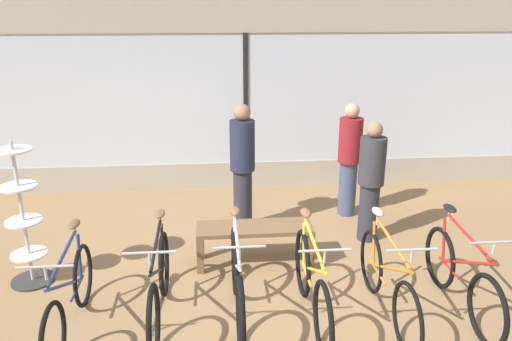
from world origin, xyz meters
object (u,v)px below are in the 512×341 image
object	(u,v)px
accessory_rack	(25,227)
bicycle_center_left	(238,283)
bicycle_left	(159,286)
customer_near_rack	(371,180)
display_bench	(255,233)
customer_mid_floor	(243,163)
bicycle_right	(387,282)
bicycle_far_right	(461,277)
bicycle_center_right	(312,285)
bicycle_far_left	(70,299)
customer_by_window	(349,158)

from	to	relation	value
accessory_rack	bicycle_center_left	bearing A→B (deg)	-21.39
bicycle_left	customer_near_rack	size ratio (longest dim) A/B	1.09
bicycle_center_left	bicycle_left	bearing A→B (deg)	178.10
display_bench	customer_mid_floor	world-z (taller)	customer_mid_floor
bicycle_center_left	customer_near_rack	size ratio (longest dim) A/B	1.09
bicycle_center_left	display_bench	size ratio (longest dim) A/B	1.27
bicycle_right	bicycle_far_right	bearing A→B (deg)	3.61
bicycle_center_left	bicycle_center_right	xyz separation A→B (m)	(0.73, -0.10, 0.00)
bicycle_center_right	bicycle_right	distance (m)	0.77
bicycle_left	bicycle_center_left	distance (m)	0.78
bicycle_far_left	bicycle_far_right	xyz separation A→B (m)	(3.90, 0.05, 0.00)
customer_mid_floor	display_bench	bearing A→B (deg)	-85.67
bicycle_left	display_bench	xyz separation A→B (m)	(1.04, 1.08, 0.02)
bicycle_right	accessory_rack	world-z (taller)	accessory_rack
bicycle_center_right	accessory_rack	xyz separation A→B (m)	(-3.05, 1.01, 0.29)
bicycle_far_left	customer_near_rack	world-z (taller)	customer_near_rack
accessory_rack	customer_mid_floor	world-z (taller)	customer_mid_floor
bicycle_center_right	bicycle_right	world-z (taller)	bicycle_center_right
bicycle_left	accessory_rack	size ratio (longest dim) A/B	1.05
display_bench	bicycle_far_left	bearing A→B (deg)	-147.16
bicycle_left	customer_by_window	world-z (taller)	customer_by_window
bicycle_left	display_bench	size ratio (longest dim) A/B	1.26
customer_near_rack	bicycle_center_right	bearing A→B (deg)	-122.54
customer_by_window	customer_mid_floor	xyz separation A→B (m)	(-1.59, -0.35, 0.08)
bicycle_right	bicycle_far_left	bearing A→B (deg)	179.93
display_bench	customer_near_rack	xyz separation A→B (m)	(1.57, 0.53, 0.45)
bicycle_center_left	bicycle_right	bearing A→B (deg)	-4.07
bicycle_far_left	bicycle_right	distance (m)	3.10
bicycle_far_right	customer_mid_floor	size ratio (longest dim) A/B	0.95
bicycle_right	customer_by_window	distance (m)	2.66
bicycle_right	customer_near_rack	xyz separation A→B (m)	(0.34, 1.74, 0.46)
display_bench	customer_mid_floor	xyz separation A→B (m)	(-0.08, 1.04, 0.56)
bicycle_center_left	customer_near_rack	distance (m)	2.50
bicycle_far_right	customer_by_window	size ratio (longest dim) A/B	1.00
bicycle_far_left	accessory_rack	bearing A→B (deg)	125.18
display_bench	customer_by_window	world-z (taller)	customer_by_window
bicycle_far_right	accessory_rack	size ratio (longest dim) A/B	1.02
display_bench	bicycle_center_right	bearing A→B (deg)	-69.00
accessory_rack	customer_near_rack	world-z (taller)	accessory_rack
accessory_rack	display_bench	world-z (taller)	accessory_rack
accessory_rack	bicycle_far_right	bearing A→B (deg)	-11.82
bicycle_left	bicycle_far_left	bearing A→B (deg)	-171.23
bicycle_far_left	bicycle_far_right	distance (m)	3.90
bicycle_far_left	customer_by_window	bearing A→B (deg)	37.44
bicycle_left	customer_near_rack	world-z (taller)	customer_near_rack
customer_by_window	bicycle_far_left	bearing A→B (deg)	-142.56
bicycle_left	customer_near_rack	distance (m)	3.10
bicycle_far_right	bicycle_right	bearing A→B (deg)	-176.39
bicycle_center_right	customer_mid_floor	bearing A→B (deg)	103.58
bicycle_far_left	customer_mid_floor	bearing A→B (deg)	51.39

